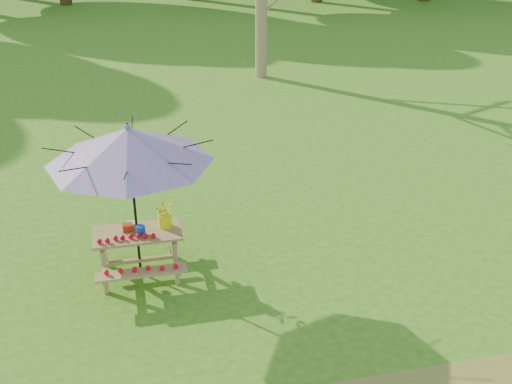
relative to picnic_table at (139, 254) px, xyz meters
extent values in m
plane|color=#3C7015|center=(0.92, -0.50, -0.33)|extent=(120.00, 120.00, 0.00)
cube|color=olive|center=(0.00, 0.00, 0.32)|extent=(1.20, 0.62, 0.04)
cube|color=olive|center=(0.00, -0.55, 0.03)|extent=(1.20, 0.22, 0.04)
cube|color=olive|center=(0.00, 0.55, 0.03)|extent=(1.20, 0.22, 0.04)
cylinder|color=black|center=(0.00, 0.00, 0.80)|extent=(0.04, 0.04, 2.25)
cone|color=#2085BA|center=(0.00, 0.00, 1.62)|extent=(2.39, 2.39, 0.47)
sphere|color=#2085BA|center=(0.00, 0.00, 1.88)|extent=(0.08, 0.08, 0.08)
cube|color=#B4300E|center=(-0.12, 0.08, 0.39)|extent=(0.14, 0.12, 0.10)
cylinder|color=#143BA4|center=(0.05, -0.07, 0.41)|extent=(0.13, 0.13, 0.13)
cube|color=silver|center=(-0.06, 0.17, 0.38)|extent=(0.13, 0.13, 0.07)
cylinder|color=#FEF40D|center=(0.40, 0.08, 0.44)|extent=(0.19, 0.19, 0.19)
imported|color=yellow|center=(0.40, 0.08, 0.61)|extent=(0.30, 0.28, 0.28)
camera|label=1|loc=(-0.13, -7.82, 4.69)|focal=45.00mm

